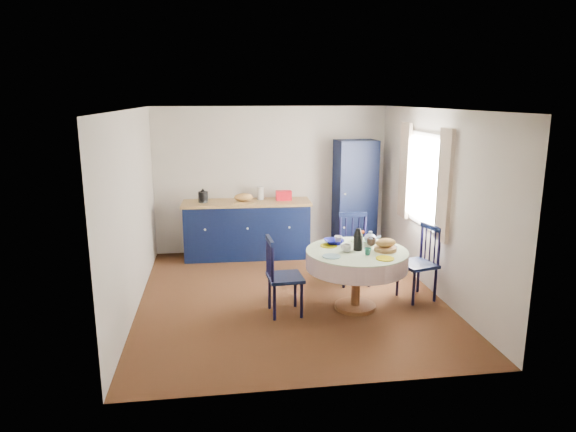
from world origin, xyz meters
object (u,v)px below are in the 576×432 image
kitchen_counter (247,228)px  mug_c (371,242)px  pantry_cabinet (355,196)px  cobalt_bowl (334,242)px  chair_left (282,276)px  chair_far (354,248)px  mug_a (346,248)px  mug_b (368,252)px  mug_d (338,240)px  dining_table (357,260)px  chair_right (420,262)px

kitchen_counter → mug_c: bearing=-54.4°
pantry_cabinet → cobalt_bowl: (-0.87, -2.19, -0.16)m
chair_left → chair_far: size_ratio=0.97×
mug_c → mug_a: bearing=-149.6°
mug_b → mug_d: (-0.23, 0.55, 0.01)m
dining_table → cobalt_bowl: bearing=126.6°
kitchen_counter → dining_table: 2.70m
pantry_cabinet → cobalt_bowl: bearing=-115.6°
kitchen_counter → mug_b: (1.31, -2.60, 0.33)m
mug_a → mug_c: size_ratio=0.98×
chair_far → kitchen_counter: bearing=138.1°
dining_table → chair_left: dining_table is taller
chair_left → chair_right: size_ratio=0.99×
chair_far → pantry_cabinet: bearing=78.2°
cobalt_bowl → mug_d: bearing=27.7°
kitchen_counter → dining_table: bearing=-60.7°
dining_table → mug_b: dining_table is taller
dining_table → cobalt_bowl: dining_table is taller
chair_right → chair_left: bearing=-97.1°
kitchen_counter → mug_c: (1.47, -2.22, 0.33)m
chair_far → chair_right: bearing=-41.9°
chair_right → cobalt_bowl: size_ratio=3.88×
pantry_cabinet → mug_b: bearing=-105.8°
chair_left → mug_c: bearing=-83.3°
chair_right → kitchen_counter: bearing=-149.9°
dining_table → mug_d: dining_table is taller
mug_b → mug_c: 0.42m
chair_left → mug_d: (0.80, 0.38, 0.32)m
mug_b → mug_d: mug_d is taller
mug_c → mug_b: bearing=-113.4°
chair_left → cobalt_bowl: chair_left is taller
mug_c → dining_table: bearing=-142.0°
chair_far → mug_d: bearing=-119.8°
mug_c → cobalt_bowl: mug_c is taller
pantry_cabinet → mug_a: pantry_cabinet is taller
chair_right → mug_b: chair_right is taller
kitchen_counter → mug_c: size_ratio=17.17×
chair_left → cobalt_bowl: size_ratio=3.82×
chair_far → mug_d: 0.76m
chair_left → mug_b: 1.09m
chair_right → cobalt_bowl: 1.20m
kitchen_counter → cobalt_bowl: (1.01, -2.09, 0.32)m
mug_d → chair_far: bearing=56.7°
cobalt_bowl → kitchen_counter: bearing=115.8°
chair_far → mug_b: chair_far is taller
dining_table → chair_far: bearing=77.0°
pantry_cabinet → dining_table: (-0.64, -2.50, -0.32)m
mug_d → pantry_cabinet: bearing=69.4°
mug_b → mug_c: mug_c is taller
chair_right → mug_d: 1.14m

